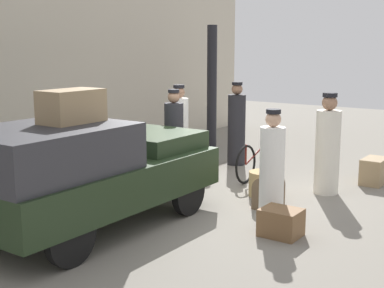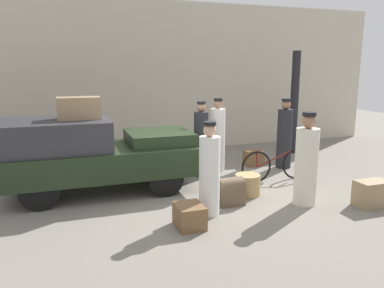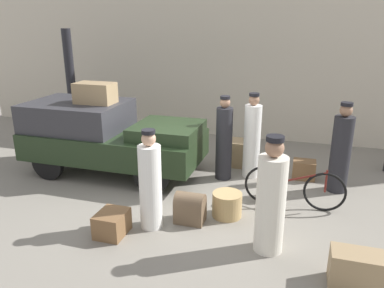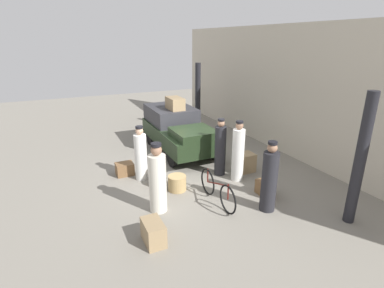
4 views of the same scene
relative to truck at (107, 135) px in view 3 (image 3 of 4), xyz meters
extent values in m
plane|color=gray|center=(1.85, -0.55, -0.86)|extent=(30.00, 30.00, 0.00)
cube|color=beige|center=(1.85, 3.52, 1.39)|extent=(16.00, 0.15, 4.50)
cylinder|color=black|center=(-2.04, 1.82, 0.66)|extent=(0.24, 0.24, 3.03)
cylinder|color=black|center=(1.36, 0.78, -0.50)|extent=(0.71, 0.12, 0.71)
cylinder|color=black|center=(1.36, -0.78, -0.50)|extent=(0.71, 0.12, 0.71)
cylinder|color=black|center=(-1.00, 0.78, -0.50)|extent=(0.71, 0.12, 0.71)
cylinder|color=black|center=(-1.00, -0.78, -0.50)|extent=(0.71, 0.12, 0.71)
cube|color=black|center=(0.18, 0.00, -0.20)|extent=(3.81, 1.71, 0.57)
cube|color=#2D2D33|center=(-0.68, 0.00, 0.39)|extent=(2.10, 1.57, 0.60)
cube|color=black|center=(1.42, 0.00, 0.21)|extent=(1.33, 1.34, 0.26)
torus|color=black|center=(4.54, -0.56, -0.49)|extent=(0.73, 0.04, 0.73)
torus|color=black|center=(3.50, -0.56, -0.49)|extent=(0.73, 0.04, 0.73)
cylinder|color=#591914|center=(4.02, -0.56, -0.31)|extent=(1.05, 0.04, 0.39)
cylinder|color=#591914|center=(3.50, -0.56, -0.30)|extent=(0.04, 0.04, 0.38)
cylinder|color=#591914|center=(4.54, -0.56, -0.29)|extent=(0.04, 0.04, 0.41)
cylinder|color=tan|center=(2.95, -1.23, -0.65)|extent=(0.51, 0.51, 0.43)
cylinder|color=white|center=(3.07, 0.66, -0.08)|extent=(0.36, 0.36, 1.57)
sphere|color=#936B51|center=(3.07, 0.66, 0.82)|extent=(0.22, 0.22, 0.22)
cylinder|color=black|center=(3.07, 0.66, 0.93)|extent=(0.21, 0.21, 0.06)
cylinder|color=silver|center=(3.73, -2.04, -0.13)|extent=(0.42, 0.42, 1.46)
sphere|color=#936B51|center=(3.73, -2.04, 0.73)|extent=(0.26, 0.26, 0.26)
cylinder|color=black|center=(3.73, -2.04, 0.86)|extent=(0.25, 0.25, 0.07)
cylinder|color=#232328|center=(2.53, 0.38, -0.09)|extent=(0.34, 0.34, 1.54)
sphere|color=#936B51|center=(2.53, 0.38, 0.79)|extent=(0.21, 0.21, 0.21)
cylinder|color=black|center=(2.53, 0.38, 0.90)|extent=(0.20, 0.20, 0.06)
cylinder|color=#232328|center=(4.82, 0.41, -0.10)|extent=(0.38, 0.38, 1.51)
sphere|color=#936B51|center=(4.82, 0.41, 0.77)|extent=(0.24, 0.24, 0.24)
cylinder|color=black|center=(4.82, 0.41, 0.89)|extent=(0.22, 0.22, 0.06)
cylinder|color=white|center=(1.83, -1.92, -0.16)|extent=(0.36, 0.36, 1.40)
sphere|color=tan|center=(1.83, -1.92, 0.65)|extent=(0.22, 0.22, 0.22)
cylinder|color=black|center=(1.83, -1.92, 0.76)|extent=(0.21, 0.21, 0.06)
cube|color=brown|center=(1.33, -2.33, -0.67)|extent=(0.44, 0.53, 0.38)
cube|color=#937A56|center=(2.67, 1.23, -0.56)|extent=(0.48, 0.53, 0.59)
cube|color=brown|center=(2.39, -1.60, -0.68)|extent=(0.49, 0.35, 0.35)
cylinder|color=brown|center=(2.39, -1.60, -0.51)|extent=(0.49, 0.35, 0.35)
cube|color=brown|center=(4.19, 0.85, -0.66)|extent=(0.47, 0.37, 0.40)
cube|color=#937A56|center=(4.86, -2.53, -0.62)|extent=(0.63, 0.38, 0.48)
cube|color=#937A56|center=(-0.20, 0.00, 0.90)|extent=(0.83, 0.49, 0.43)
camera|label=1|loc=(-5.02, -5.29, 1.69)|focal=50.00mm
camera|label=2|loc=(-0.48, -7.73, 1.69)|focal=35.00mm
camera|label=3|loc=(4.04, -6.93, 2.36)|focal=35.00mm
camera|label=4|loc=(9.92, -3.99, 3.15)|focal=28.00mm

